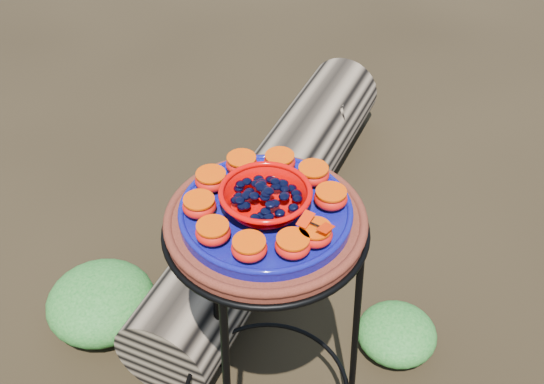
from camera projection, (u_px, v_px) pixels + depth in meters
plant_stand at (267, 340)px, 1.55m from camera, size 0.44×0.44×0.70m
terracotta_saucer at (266, 223)px, 1.31m from camera, size 0.38×0.38×0.03m
cobalt_plate at (266, 213)px, 1.29m from camera, size 0.33×0.33×0.02m
red_bowl at (265, 200)px, 1.27m from camera, size 0.16×0.16×0.05m
glass_gems at (265, 186)px, 1.24m from camera, size 0.13×0.13×0.02m
orange_half_0 at (315, 234)px, 1.21m from camera, size 0.06×0.06×0.04m
orange_half_1 at (331, 198)px, 1.28m from camera, size 0.06×0.06×0.04m
orange_half_2 at (313, 174)px, 1.33m from camera, size 0.06×0.06×0.04m
orange_half_3 at (280, 162)px, 1.36m from camera, size 0.06×0.06×0.04m
orange_half_4 at (242, 164)px, 1.36m from camera, size 0.06×0.06×0.04m
orange_half_5 at (211, 180)px, 1.32m from camera, size 0.06×0.06×0.04m
orange_half_6 at (199, 206)px, 1.26m from camera, size 0.06×0.06×0.04m
orange_half_7 at (213, 232)px, 1.21m from camera, size 0.06×0.06×0.04m
orange_half_8 at (249, 248)px, 1.18m from camera, size 0.06×0.06×0.04m
orange_half_9 at (293, 245)px, 1.19m from camera, size 0.06×0.06×0.04m
butterfly at (316, 224)px, 1.19m from camera, size 0.09×0.07×0.01m
driftwood_log at (272, 196)px, 2.24m from camera, size 1.45×1.01×0.27m
foliage_right at (397, 333)px, 1.92m from camera, size 0.23×0.23×0.11m
foliage_back at (101, 301)px, 1.98m from camera, size 0.32×0.32×0.16m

